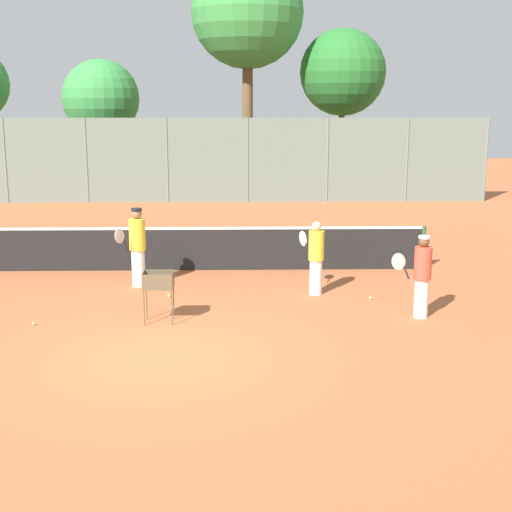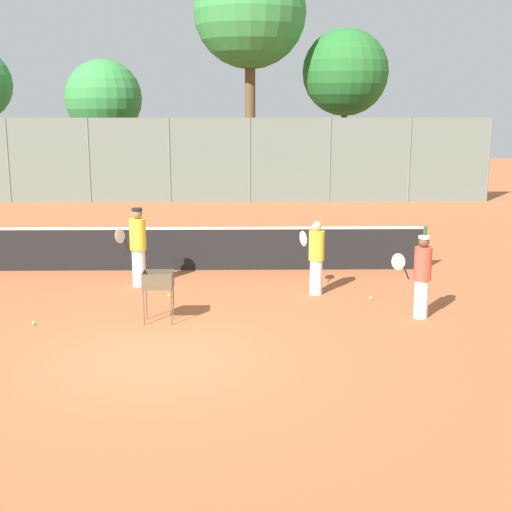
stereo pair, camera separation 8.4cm
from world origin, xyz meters
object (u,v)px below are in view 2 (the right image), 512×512
Objects in this scene: tennis_net at (188,248)px; parked_car at (88,174)px; player_white_outfit at (316,257)px; ball_cart at (158,284)px; player_yellow_shirt at (422,276)px; player_red_cap at (138,246)px.

tennis_net is 17.88m from parked_car.
tennis_net is 7.38× the size of player_white_outfit.
player_white_outfit is 3.68m from ball_cart.
player_yellow_shirt reaches higher than ball_cart.
parked_car is (-5.99, 16.85, 0.10)m from tennis_net.
ball_cart is at bearing -93.04° from tennis_net.
player_red_cap is at bearing -123.35° from tennis_net.
player_yellow_shirt is 1.63× the size of ball_cart.
player_yellow_shirt is at bearing 2.33° from ball_cart.
player_white_outfit is 1.00× the size of player_yellow_shirt.
tennis_net is 2.78× the size of parked_car.
parked_car reaches higher than player_white_outfit.
player_white_outfit is at bearing -59.16° from player_yellow_shirt.
parked_car is at bearing -78.68° from player_yellow_shirt.
player_yellow_shirt is (5.72, -2.49, -0.09)m from player_red_cap.
parked_car is (-5.77, 21.03, -0.08)m from ball_cart.
player_white_outfit reaches higher than ball_cart.
player_red_cap is at bearing -39.44° from player_yellow_shirt.
player_red_cap is 0.42× the size of parked_car.
tennis_net is at bearing -177.38° from player_red_cap.
player_white_outfit is at bearing -37.80° from tennis_net.
player_yellow_shirt is at bearing 102.47° from player_red_cap.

